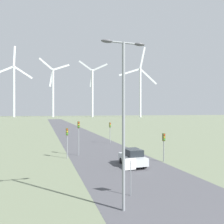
# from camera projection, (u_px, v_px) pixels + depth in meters

# --- Properties ---
(road_surface) EXTENTS (10.00, 240.00, 0.01)m
(road_surface) POSITION_uv_depth(u_px,v_px,m) (79.00, 136.00, 52.10)
(road_surface) COLOR #47474C
(road_surface) RESTS_ON ground
(streetlamp) EXTENTS (2.75, 0.32, 10.01)m
(streetlamp) POSITION_uv_depth(u_px,v_px,m) (124.00, 105.00, 12.86)
(streetlamp) COLOR gray
(streetlamp) RESTS_ON ground
(stop_sign_near) EXTENTS (0.81, 0.07, 2.61)m
(stop_sign_near) POSITION_uv_depth(u_px,v_px,m) (131.00, 169.00, 15.14)
(stop_sign_near) COLOR gray
(stop_sign_near) RESTS_ON ground
(traffic_light_post_near_left) EXTENTS (0.28, 0.34, 4.55)m
(traffic_light_post_near_left) POSITION_uv_depth(u_px,v_px,m) (79.00, 131.00, 28.97)
(traffic_light_post_near_left) COLOR gray
(traffic_light_post_near_left) RESTS_ON ground
(traffic_light_post_near_right) EXTENTS (0.28, 0.34, 3.31)m
(traffic_light_post_near_right) POSITION_uv_depth(u_px,v_px,m) (164.00, 141.00, 25.46)
(traffic_light_post_near_right) COLOR gray
(traffic_light_post_near_right) RESTS_ON ground
(traffic_light_post_mid_left) EXTENTS (0.28, 0.34, 3.78)m
(traffic_light_post_mid_left) POSITION_uv_depth(u_px,v_px,m) (67.00, 136.00, 27.20)
(traffic_light_post_mid_left) COLOR gray
(traffic_light_post_mid_left) RESTS_ON ground
(traffic_light_post_mid_right) EXTENTS (0.28, 0.33, 3.85)m
(traffic_light_post_mid_right) POSITION_uv_depth(u_px,v_px,m) (110.00, 128.00, 39.98)
(traffic_light_post_mid_right) COLOR gray
(traffic_light_post_mid_right) RESTS_ON ground
(car_approaching) EXTENTS (1.88, 4.12, 1.83)m
(car_approaching) POSITION_uv_depth(u_px,v_px,m) (133.00, 157.00, 23.47)
(car_approaching) COLOR #B7BCC1
(car_approaching) RESTS_ON ground
(wind_turbine_left) EXTENTS (37.98, 3.84, 74.93)m
(wind_turbine_left) POSITION_uv_depth(u_px,v_px,m) (14.00, 86.00, 229.44)
(wind_turbine_left) COLOR silver
(wind_turbine_left) RESTS_ON ground
(wind_turbine_center) EXTENTS (31.68, 2.60, 62.20)m
(wind_turbine_center) POSITION_uv_depth(u_px,v_px,m) (53.00, 88.00, 230.64)
(wind_turbine_center) COLOR silver
(wind_turbine_center) RESTS_ON ground
(wind_turbine_right) EXTENTS (30.56, 10.13, 62.09)m
(wind_turbine_right) POSITION_uv_depth(u_px,v_px,m) (92.00, 89.00, 239.44)
(wind_turbine_right) COLOR silver
(wind_turbine_right) RESTS_ON ground
(wind_turbine_far_right) EXTENTS (39.48, 8.02, 72.75)m
(wind_turbine_far_right) POSITION_uv_depth(u_px,v_px,m) (140.00, 87.00, 224.91)
(wind_turbine_far_right) COLOR silver
(wind_turbine_far_right) RESTS_ON ground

